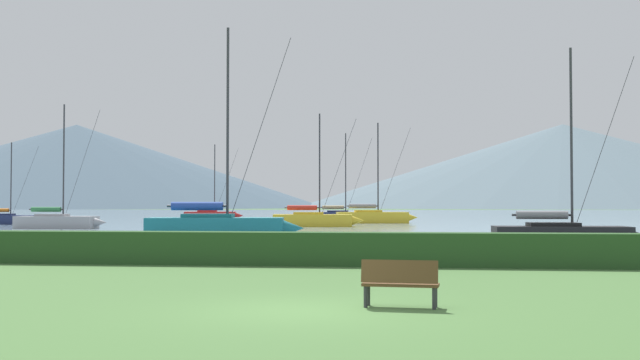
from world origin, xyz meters
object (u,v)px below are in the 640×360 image
at_px(sailboat_slip_2, 314,219).
at_px(sailboat_slip_4, 563,234).
at_px(sailboat_slip_1, 342,215).
at_px(park_bench_under_tree, 400,281).
at_px(sailboat_slip_9, 7,219).
at_px(sailboat_slip_6, 58,221).
at_px(sailboat_slip_10, 373,216).
at_px(sailboat_slip_11, 218,226).
at_px(sailboat_slip_0, 211,215).

relative_size(sailboat_slip_2, sailboat_slip_4, 1.08).
height_order(sailboat_slip_1, park_bench_under_tree, sailboat_slip_1).
relative_size(sailboat_slip_9, park_bench_under_tree, 5.34).
relative_size(sailboat_slip_6, sailboat_slip_10, 0.97).
xyz_separation_m(sailboat_slip_4, sailboat_slip_11, (-18.52, 6.60, 0.16)).
bearing_deg(sailboat_slip_11, sailboat_slip_10, 72.56).
xyz_separation_m(sailboat_slip_4, sailboat_slip_6, (-36.61, 23.66, 0.03)).
height_order(sailboat_slip_2, sailboat_slip_6, sailboat_slip_6).
bearing_deg(park_bench_under_tree, sailboat_slip_6, 128.05).
relative_size(sailboat_slip_4, sailboat_slip_6, 0.92).
bearing_deg(sailboat_slip_11, sailboat_slip_4, -26.57).
bearing_deg(sailboat_slip_0, sailboat_slip_1, -28.55).
distance_m(sailboat_slip_2, sailboat_slip_10, 14.29).
distance_m(sailboat_slip_1, sailboat_slip_4, 57.29).
bearing_deg(sailboat_slip_0, sailboat_slip_10, -45.17).
xyz_separation_m(sailboat_slip_6, sailboat_slip_11, (18.10, -17.06, 0.13)).
xyz_separation_m(sailboat_slip_1, sailboat_slip_11, (-2.82, -48.49, 0.11)).
distance_m(sailboat_slip_11, park_bench_under_tree, 31.32).
distance_m(sailboat_slip_10, park_bench_under_tree, 67.85).
bearing_deg(sailboat_slip_0, park_bench_under_tree, -81.18).
height_order(sailboat_slip_1, sailboat_slip_9, sailboat_slip_1).
height_order(sailboat_slip_6, sailboat_slip_10, sailboat_slip_10).
distance_m(sailboat_slip_6, park_bench_under_tree, 54.80).
xyz_separation_m(sailboat_slip_0, sailboat_slip_2, (17.58, -30.05, 0.04)).
relative_size(sailboat_slip_2, sailboat_slip_11, 0.82).
bearing_deg(sailboat_slip_11, sailboat_slip_2, 77.35).
xyz_separation_m(sailboat_slip_11, park_bench_under_tree, (11.21, -29.25, -0.24)).
bearing_deg(sailboat_slip_10, sailboat_slip_9, -176.87).
bearing_deg(sailboat_slip_6, sailboat_slip_1, 54.16).
bearing_deg(sailboat_slip_1, sailboat_slip_0, 152.79).
relative_size(sailboat_slip_6, sailboat_slip_9, 1.26).
height_order(sailboat_slip_1, sailboat_slip_2, sailboat_slip_1).
height_order(sailboat_slip_4, sailboat_slip_6, sailboat_slip_6).
relative_size(sailboat_slip_2, park_bench_under_tree, 6.62).
bearing_deg(sailboat_slip_2, sailboat_slip_0, 116.37).
relative_size(sailboat_slip_0, sailboat_slip_2, 0.97).
xyz_separation_m(sailboat_slip_4, sailboat_slip_9, (-47.79, 35.67, -0.05)).
height_order(sailboat_slip_1, sailboat_slip_10, sailboat_slip_10).
height_order(sailboat_slip_9, sailboat_slip_11, sailboat_slip_11).
bearing_deg(sailboat_slip_10, sailboat_slip_11, -111.88).
height_order(sailboat_slip_6, sailboat_slip_11, sailboat_slip_11).
distance_m(sailboat_slip_9, sailboat_slip_11, 41.25).
bearing_deg(sailboat_slip_11, sailboat_slip_0, 98.39).
bearing_deg(sailboat_slip_9, sailboat_slip_2, -14.01).
bearing_deg(sailboat_slip_4, sailboat_slip_9, 141.11).
xyz_separation_m(sailboat_slip_0, sailboat_slip_9, (-14.19, -25.95, -0.08)).
bearing_deg(sailboat_slip_10, sailboat_slip_0, 131.97).
height_order(sailboat_slip_10, sailboat_slip_11, sailboat_slip_11).
relative_size(sailboat_slip_1, sailboat_slip_9, 1.28).
bearing_deg(sailboat_slip_1, sailboat_slip_11, -100.50).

